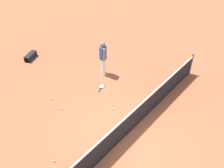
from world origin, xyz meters
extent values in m
plane|color=#9E5638|center=(0.00, 0.00, 0.00)|extent=(40.00, 40.00, 0.00)
cylinder|color=#4C4C51|center=(-5.00, 0.00, 0.54)|extent=(0.09, 0.09, 1.07)
cube|color=black|center=(0.00, 0.00, 0.46)|extent=(10.00, 0.02, 0.91)
cube|color=white|center=(0.00, 0.00, 0.94)|extent=(10.00, 0.04, 0.06)
cylinder|color=white|center=(-2.46, -3.17, 0.42)|extent=(0.19, 0.19, 0.85)
cylinder|color=white|center=(-2.34, -2.99, 0.42)|extent=(0.19, 0.19, 0.85)
cylinder|color=#2D59B2|center=(-2.40, -3.08, 1.16)|extent=(0.47, 0.47, 0.62)
cylinder|color=#9E704C|center=(-2.51, -3.26, 1.18)|extent=(0.12, 0.12, 0.58)
cylinder|color=#9E704C|center=(-2.28, -2.90, 1.18)|extent=(0.12, 0.12, 0.58)
sphere|color=#9E704C|center=(-2.40, -3.08, 1.58)|extent=(0.32, 0.32, 0.23)
torus|color=black|center=(-1.63, -2.51, 0.01)|extent=(0.42, 0.42, 0.02)
cylinder|color=silver|center=(-1.63, -2.51, 0.01)|extent=(0.36, 0.36, 0.00)
cylinder|color=black|center=(-1.38, -2.39, 0.02)|extent=(0.26, 0.15, 0.03)
sphere|color=#C6E033|center=(0.37, -3.56, 0.03)|extent=(0.07, 0.07, 0.07)
sphere|color=#C6E033|center=(0.47, -2.76, 0.03)|extent=(0.07, 0.07, 0.07)
sphere|color=#C6E033|center=(2.20, -1.11, 0.03)|extent=(0.07, 0.07, 0.07)
sphere|color=#C6E033|center=(-0.85, -1.18, 0.03)|extent=(0.07, 0.07, 0.07)
sphere|color=#C6E033|center=(-2.02, -3.58, 0.03)|extent=(0.07, 0.07, 0.07)
cube|color=black|center=(-1.00, -6.80, 0.14)|extent=(0.85, 0.58, 0.28)
cylinder|color=black|center=(-0.68, -6.66, 0.14)|extent=(0.20, 0.28, 0.27)
camera|label=1|loc=(4.59, 3.33, 6.90)|focal=39.85mm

